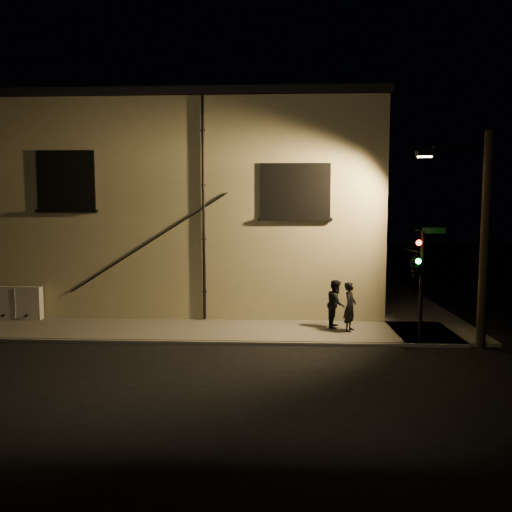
{
  "coord_description": "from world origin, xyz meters",
  "views": [
    {
      "loc": [
        1.02,
        -15.6,
        4.34
      ],
      "look_at": [
        0.21,
        1.8,
        2.67
      ],
      "focal_mm": 35.0,
      "sensor_mm": 36.0,
      "label": 1
    }
  ],
  "objects_px": {
    "utility_cabinet": "(17,303)",
    "pedestrian_b": "(336,304)",
    "traffic_signal": "(416,265)",
    "streetlamp_pole": "(480,233)",
    "pedestrian_a": "(350,307)"
  },
  "relations": [
    {
      "from": "traffic_signal",
      "to": "streetlamp_pole",
      "type": "xyz_separation_m",
      "value": [
        1.89,
        -0.12,
        1.03
      ]
    },
    {
      "from": "utility_cabinet",
      "to": "pedestrian_b",
      "type": "xyz_separation_m",
      "value": [
        12.02,
        -0.73,
        0.22
      ]
    },
    {
      "from": "utility_cabinet",
      "to": "streetlamp_pole",
      "type": "xyz_separation_m",
      "value": [
        16.22,
        -2.58,
        2.84
      ]
    },
    {
      "from": "pedestrian_b",
      "to": "traffic_signal",
      "type": "bearing_deg",
      "value": -113.78
    },
    {
      "from": "pedestrian_b",
      "to": "utility_cabinet",
      "type": "bearing_deg",
      "value": 99.7
    },
    {
      "from": "traffic_signal",
      "to": "pedestrian_a",
      "type": "bearing_deg",
      "value": 147.46
    },
    {
      "from": "traffic_signal",
      "to": "streetlamp_pole",
      "type": "distance_m",
      "value": 2.16
    },
    {
      "from": "utility_cabinet",
      "to": "pedestrian_a",
      "type": "height_order",
      "value": "pedestrian_a"
    },
    {
      "from": "utility_cabinet",
      "to": "traffic_signal",
      "type": "bearing_deg",
      "value": -9.76
    },
    {
      "from": "pedestrian_a",
      "to": "streetlamp_pole",
      "type": "relative_size",
      "value": 0.26
    },
    {
      "from": "traffic_signal",
      "to": "pedestrian_b",
      "type": "bearing_deg",
      "value": 143.04
    },
    {
      "from": "utility_cabinet",
      "to": "streetlamp_pole",
      "type": "bearing_deg",
      "value": -9.05
    },
    {
      "from": "pedestrian_b",
      "to": "streetlamp_pole",
      "type": "relative_size",
      "value": 0.26
    },
    {
      "from": "pedestrian_a",
      "to": "traffic_signal",
      "type": "bearing_deg",
      "value": -98.61
    },
    {
      "from": "pedestrian_a",
      "to": "streetlamp_pole",
      "type": "height_order",
      "value": "streetlamp_pole"
    }
  ]
}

